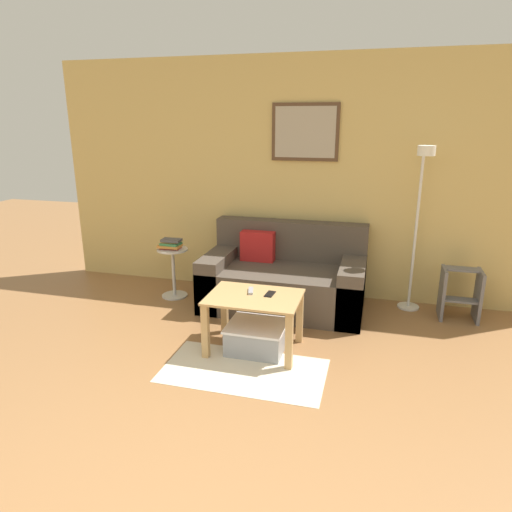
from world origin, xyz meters
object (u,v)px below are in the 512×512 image
floor_lamp (419,209)px  cell_phone (270,294)px  side_table (173,268)px  remote_control (251,291)px  storage_bin (257,337)px  step_stool (460,293)px  coffee_table (254,308)px  couch (284,279)px  book_stack (171,244)px

floor_lamp → cell_phone: bearing=-137.5°
side_table → remote_control: 1.44m
storage_bin → remote_control: size_ratio=3.29×
side_table → step_stool: size_ratio=1.09×
side_table → cell_phone: bearing=-34.1°
floor_lamp → cell_phone: (-1.21, -1.11, -0.59)m
storage_bin → side_table: size_ratio=0.90×
coffee_table → remote_control: bearing=122.3°
remote_control → cell_phone: size_ratio=1.07×
storage_bin → side_table: side_table is taller
couch → step_stool: bearing=4.3°
storage_bin → side_table: 1.56m
side_table → storage_bin: bearing=-38.3°
cell_phone → remote_control: bearing=178.9°
cell_phone → coffee_table: bearing=-146.4°
floor_lamp → cell_phone: floor_lamp is taller
book_stack → remote_control: size_ratio=1.63×
coffee_table → storage_bin: bearing=-11.2°
side_table → floor_lamp: bearing=5.0°
couch → coffee_table: (-0.05, -1.02, 0.09)m
side_table → book_stack: 0.27m
cell_phone → side_table: bearing=149.9°
floor_lamp → side_table: (-2.52, -0.22, -0.75)m
storage_bin → floor_lamp: bearing=42.1°
coffee_table → cell_phone: bearing=29.6°
coffee_table → storage_bin: (0.02, -0.00, -0.26)m
book_stack → remote_control: (1.15, -0.87, -0.11)m
side_table → book_stack: book_stack is taller
coffee_table → cell_phone: 0.18m
cell_phone → step_stool: 2.00m
side_table → book_stack: (-0.01, -0.00, 0.27)m
coffee_table → step_stool: bearing=32.7°
couch → cell_phone: couch is taller
coffee_table → side_table: 1.52m
floor_lamp → step_stool: floor_lamp is taller
side_table → remote_control: (1.14, -0.87, 0.17)m
cell_phone → step_stool: step_stool is taller
step_stool → couch: bearing=-175.7°
book_stack → cell_phone: size_ratio=1.75×
coffee_table → step_stool: 2.12m
couch → side_table: (-1.23, -0.06, 0.04)m
remote_control → floor_lamp: bearing=24.1°
storage_bin → cell_phone: size_ratio=3.53×
couch → storage_bin: (-0.02, -1.02, -0.17)m
step_stool → side_table: bearing=-176.3°
floor_lamp → storage_bin: bearing=-137.9°
cell_phone → storage_bin: bearing=-138.8°
coffee_table → floor_lamp: (1.33, 1.17, 0.70)m
coffee_table → storage_bin: 0.26m
side_table → cell_phone: (1.31, -0.89, 0.16)m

